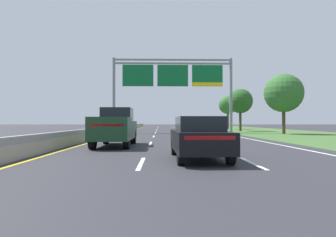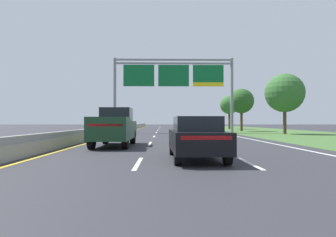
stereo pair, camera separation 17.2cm
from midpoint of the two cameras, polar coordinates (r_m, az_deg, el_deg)
ground_plane at (r=34.50m, az=0.46°, el=-2.90°), size 220.00×220.00×0.00m
lane_striping at (r=34.04m, az=0.48°, el=-2.92°), size 11.96×106.00×0.01m
grass_verge_right at (r=37.62m, az=22.23°, el=-2.65°), size 14.00×110.00×0.02m
median_barrier_concrete at (r=34.90m, az=-10.45°, el=-2.28°), size 0.60×110.00×0.85m
overhead_sign_gantry at (r=37.72m, az=0.77°, el=7.47°), size 15.06×0.42×9.37m
pickup_truck_darkgreen at (r=17.21m, az=-10.29°, el=-1.63°), size 2.01×5.40×2.20m
car_blue_right_lane_sedan at (r=32.75m, az=6.69°, el=-1.59°), size 1.92×4.44×1.57m
car_white_right_lane_suv at (r=41.40m, az=5.38°, el=-0.99°), size 1.91×4.70×2.11m
car_black_centre_lane_sedan at (r=11.09m, az=5.42°, el=-3.54°), size 1.93×4.44×1.57m
roadside_tree_mid at (r=35.59m, az=21.03°, el=4.53°), size 4.27×4.27×6.69m
roadside_tree_far at (r=44.51m, az=13.49°, el=3.23°), size 3.56×3.56×6.15m
roadside_tree_distant at (r=56.30m, az=11.25°, el=2.54°), size 3.39×3.39×6.18m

